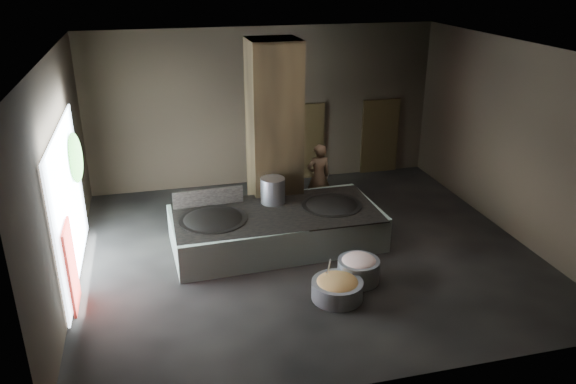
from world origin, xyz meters
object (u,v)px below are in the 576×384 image
object	(u,v)px
wok_left	(213,222)
meat_basin	(358,270)
wok_right	(331,208)
veg_basin	(337,290)
hearth_platform	(276,228)
stock_pot	(273,191)
cook	(319,177)

from	to	relation	value
wok_left	meat_basin	distance (m)	3.39
wok_right	veg_basin	distance (m)	2.70
hearth_platform	wok_right	world-z (taller)	wok_right
wok_left	stock_pot	world-z (taller)	stock_pot
wok_left	veg_basin	size ratio (longest dim) A/B	1.48
meat_basin	wok_left	bearing A→B (deg)	144.65
hearth_platform	stock_pot	world-z (taller)	stock_pot
wok_left	wok_right	world-z (taller)	wok_left
cook	meat_basin	bearing A→B (deg)	82.01
stock_pot	wok_right	bearing A→B (deg)	-21.04
veg_basin	stock_pot	bearing A→B (deg)	101.09
cook	veg_basin	bearing A→B (deg)	74.23
hearth_platform	veg_basin	distance (m)	2.59
stock_pot	cook	world-z (taller)	cook
wok_right	meat_basin	size ratio (longest dim) A/B	1.60
hearth_platform	cook	xyz separation A→B (m)	(1.56, 1.78, 0.47)
wok_right	stock_pot	size ratio (longest dim) A/B	2.25
wok_right	meat_basin	bearing A→B (deg)	-91.98
wok_right	stock_pot	world-z (taller)	stock_pot
wok_right	meat_basin	xyz separation A→B (m)	(-0.07, -2.04, -0.51)
stock_pot	meat_basin	size ratio (longest dim) A/B	0.71
stock_pot	veg_basin	xyz separation A→B (m)	(0.60, -3.05, -0.94)
wok_left	stock_pot	distance (m)	1.66
wok_left	wok_right	xyz separation A→B (m)	(2.80, 0.10, 0.00)
wok_left	cook	world-z (taller)	cook
wok_left	cook	xyz separation A→B (m)	(3.01, 1.83, 0.14)
hearth_platform	veg_basin	world-z (taller)	hearth_platform
stock_pot	meat_basin	xyz separation A→B (m)	(1.23, -2.54, -0.89)
cook	meat_basin	world-z (taller)	cook
cook	meat_basin	size ratio (longest dim) A/B	2.04
hearth_platform	stock_pot	distance (m)	0.91
cook	wok_right	bearing A→B (deg)	79.41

